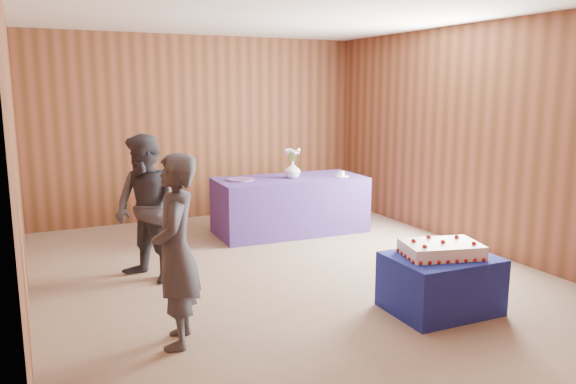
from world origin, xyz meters
TOP-DOWN VIEW (x-y plane):
  - ground at (0.00, 0.00)m, footprint 6.00×6.00m
  - room_shell at (0.00, 0.00)m, footprint 5.04×6.04m
  - cake_table at (0.79, -1.49)m, footprint 0.92×0.72m
  - serving_table at (0.79, 1.56)m, footprint 2.03×0.98m
  - sheet_cake at (0.78, -1.48)m, footprint 0.77×0.62m
  - vase at (0.80, 1.52)m, footprint 0.24×0.24m
  - flower_spray at (0.80, 1.52)m, footprint 0.21×0.21m
  - platter at (0.10, 1.65)m, footprint 0.46×0.46m
  - plate at (1.46, 1.34)m, footprint 0.23×0.23m
  - cake_slice at (1.46, 1.34)m, footprint 0.09×0.09m
  - knife at (1.48, 1.22)m, footprint 0.26×0.09m
  - guest_left at (-1.47, -1.14)m, footprint 0.51×0.62m
  - guest_right at (-1.36, 0.41)m, footprint 0.85×0.91m

SIDE VIEW (x-z plane):
  - ground at x=0.00m, z-range 0.00..0.00m
  - cake_table at x=0.79m, z-range 0.00..0.50m
  - serving_table at x=0.79m, z-range 0.00..0.75m
  - sheet_cake at x=0.78m, z-range 0.48..0.64m
  - guest_left at x=-1.47m, z-range 0.00..1.48m
  - guest_right at x=-1.36m, z-range 0.00..1.50m
  - knife at x=1.48m, z-range 0.75..0.75m
  - plate at x=1.46m, z-range 0.75..0.76m
  - platter at x=0.10m, z-range 0.75..0.77m
  - cake_slice at x=1.46m, z-range 0.75..0.84m
  - vase at x=0.80m, z-range 0.75..0.97m
  - flower_spray at x=0.80m, z-range 1.03..1.19m
  - room_shell at x=0.00m, z-range 0.44..3.16m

